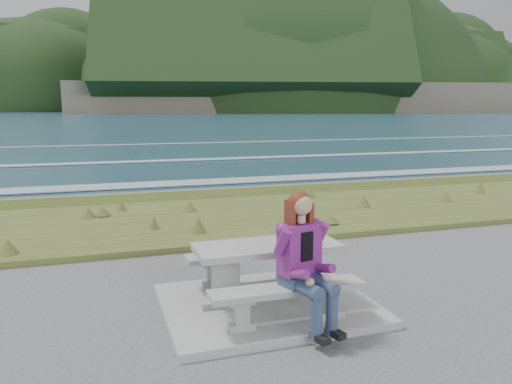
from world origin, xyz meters
TOP-DOWN VIEW (x-y plane):
  - concrete_slab at (0.00, 0.00)m, footprint 2.60×2.10m
  - picnic_table at (0.00, 0.00)m, footprint 1.80×0.75m
  - bench_landward at (0.00, -0.70)m, footprint 1.80×0.35m
  - bench_seaward at (0.00, 0.70)m, footprint 1.80×0.35m
  - grass_verge at (0.00, 5.00)m, footprint 160.00×4.50m
  - shore_drop at (0.00, 7.90)m, footprint 160.00×0.80m
  - ocean at (0.00, 25.09)m, footprint 1600.00×1600.00m
  - headland_range at (190.40, 398.39)m, footprint 729.83×363.95m
  - seated_woman at (0.18, -0.84)m, footprint 0.61×0.86m

SIDE VIEW (x-z plane):
  - ocean at x=0.00m, z-range -1.79..-1.70m
  - grass_verge at x=0.00m, z-range -0.11..0.11m
  - shore_drop at x=0.00m, z-range -1.10..1.10m
  - concrete_slab at x=0.00m, z-range 0.00..0.10m
  - bench_landward at x=0.00m, z-range 0.22..0.67m
  - bench_seaward at x=0.00m, z-range 0.22..0.67m
  - seated_woman at x=0.18m, z-range -0.10..1.42m
  - picnic_table at x=0.00m, z-range 0.31..1.06m
  - headland_range at x=190.40m, z-range -83.80..103.63m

